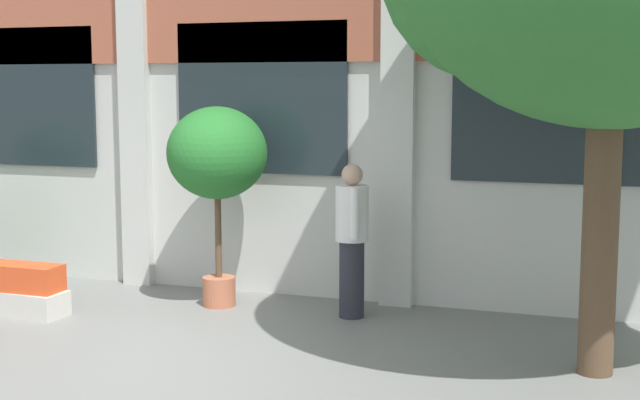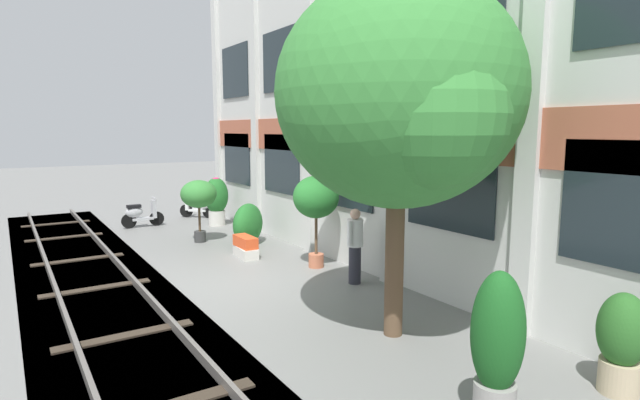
{
  "view_description": "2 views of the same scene",
  "coord_description": "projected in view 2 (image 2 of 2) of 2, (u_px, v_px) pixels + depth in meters",
  "views": [
    {
      "loc": [
        3.93,
        -6.65,
        2.41
      ],
      "look_at": [
        0.93,
        2.04,
        1.21
      ],
      "focal_mm": 50.0,
      "sensor_mm": 36.0,
      "label": 1
    },
    {
      "loc": [
        9.5,
        -4.13,
        3.23
      ],
      "look_at": [
        -0.01,
        1.96,
        1.63
      ],
      "focal_mm": 28.0,
      "sensor_mm": 36.0,
      "label": 2
    }
  ],
  "objects": [
    {
      "name": "potted_plant_ribbed_drum",
      "position": [
        216.0,
        198.0,
        16.85
      ],
      "size": [
        0.8,
        0.8,
        1.64
      ],
      "color": "beige",
      "rests_on": "ground"
    },
    {
      "name": "apartment_facade",
      "position": [
        356.0,
        88.0,
        11.56
      ],
      "size": [
        16.38,
        0.64,
        8.43
      ],
      "color": "silver",
      "rests_on": "ground"
    },
    {
      "name": "potted_plant_terracotta_small",
      "position": [
        199.0,
        196.0,
        14.28
      ],
      "size": [
        1.02,
        1.02,
        1.8
      ],
      "color": "#333333",
      "rests_on": "ground"
    },
    {
      "name": "potted_plant_square_trough",
      "position": [
        246.0,
        247.0,
        12.73
      ],
      "size": [
        0.96,
        0.46,
        0.54
      ],
      "color": "beige",
      "rests_on": "ground"
    },
    {
      "name": "rail_tracks",
      "position": [
        108.0,
        314.0,
        9.16
      ],
      "size": [
        24.02,
        2.8,
        0.43
      ],
      "color": "#5B5449",
      "rests_on": "ground"
    },
    {
      "name": "scooter_second_parked",
      "position": [
        199.0,
        206.0,
        18.39
      ],
      "size": [
        1.03,
        1.05,
        0.98
      ],
      "rotation": [
        0.0,
        0.0,
        3.94
      ],
      "color": "black",
      "rests_on": "ground"
    },
    {
      "name": "potted_plant_low_pan",
      "position": [
        316.0,
        199.0,
        11.6
      ],
      "size": [
        1.08,
        1.08,
        2.17
      ],
      "color": "#B76647",
      "rests_on": "ground"
    },
    {
      "name": "broadleaf_tree",
      "position": [
        398.0,
        100.0,
        7.43
      ],
      "size": [
        3.86,
        3.68,
        5.5
      ],
      "color": "brown",
      "rests_on": "ground"
    },
    {
      "name": "potted_plant_stone_basin",
      "position": [
        622.0,
        338.0,
        6.08
      ],
      "size": [
        0.59,
        0.59,
        1.28
      ],
      "color": "tan",
      "rests_on": "ground"
    },
    {
      "name": "resident_by_doorway",
      "position": [
        355.0,
        244.0,
        10.45
      ],
      "size": [
        0.34,
        0.49,
        1.6
      ],
      "rotation": [
        0.0,
        0.0,
        -2.72
      ],
      "color": "#282833",
      "rests_on": "ground"
    },
    {
      "name": "ground_plane",
      "position": [
        242.0,
        283.0,
        10.57
      ],
      "size": [
        80.0,
        80.0,
        0.0
      ],
      "primitive_type": "plane",
      "color": "slate"
    },
    {
      "name": "scooter_near_curb",
      "position": [
        141.0,
        214.0,
        16.59
      ],
      "size": [
        0.5,
        1.38,
        0.98
      ],
      "rotation": [
        0.0,
        0.0,
        1.57
      ],
      "color": "black",
      "rests_on": "ground"
    },
    {
      "name": "potted_plant_glazed_jar",
      "position": [
        497.0,
        344.0,
        5.33
      ],
      "size": [
        0.57,
        0.57,
        1.77
      ],
      "color": "gray",
      "rests_on": "ground"
    },
    {
      "name": "topiary_hedge",
      "position": [
        248.0,
        224.0,
        14.09
      ],
      "size": [
        1.37,
        1.43,
        1.17
      ],
      "primitive_type": "ellipsoid",
      "rotation": [
        0.0,
        0.0,
        5.42
      ],
      "color": "#236B28",
      "rests_on": "ground"
    }
  ]
}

